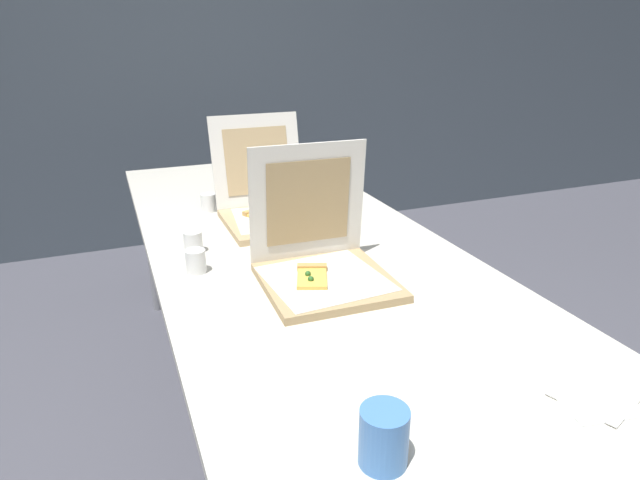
{
  "coord_description": "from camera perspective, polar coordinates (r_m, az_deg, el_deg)",
  "views": [
    {
      "loc": [
        -0.54,
        -0.93,
        1.39
      ],
      "look_at": [
        0.02,
        0.47,
        0.8
      ],
      "focal_mm": 30.44,
      "sensor_mm": 36.0,
      "label": 1
    }
  ],
  "objects": [
    {
      "name": "cup_white_far",
      "position": [
        2.11,
        -11.63,
        3.87
      ],
      "size": [
        0.06,
        0.06,
        0.07
      ],
      "primitive_type": "cylinder",
      "color": "white",
      "rests_on": "table"
    },
    {
      "name": "pizza_box_middle",
      "position": [
        1.97,
        -5.25,
        3.52
      ],
      "size": [
        0.34,
        0.42,
        0.36
      ],
      "rotation": [
        0.0,
        0.0,
        0.0
      ],
      "color": "tan",
      "rests_on": "table"
    },
    {
      "name": "napkin_pile",
      "position": [
        1.18,
        26.75,
        -14.46
      ],
      "size": [
        0.17,
        0.17,
        0.01
      ],
      "color": "white",
      "rests_on": "table"
    },
    {
      "name": "wall_back",
      "position": [
        3.76,
        -14.36,
        19.34
      ],
      "size": [
        10.0,
        0.1,
        2.6
      ],
      "primitive_type": "cube",
      "color": "#4C5660",
      "rests_on": "ground"
    },
    {
      "name": "cup_white_mid",
      "position": [
        1.72,
        -13.18,
        -0.22
      ],
      "size": [
        0.06,
        0.06,
        0.07
      ],
      "primitive_type": "cylinder",
      "color": "white",
      "rests_on": "table"
    },
    {
      "name": "pizza_box_front",
      "position": [
        1.48,
        0.22,
        -2.45
      ],
      "size": [
        0.35,
        0.35,
        0.36
      ],
      "rotation": [
        0.0,
        0.0,
        -0.03
      ],
      "color": "tan",
      "rests_on": "table"
    },
    {
      "name": "cup_printed_front",
      "position": [
        0.92,
        6.71,
        -19.86
      ],
      "size": [
        0.08,
        0.08,
        0.1
      ],
      "primitive_type": "cylinder",
      "color": "#477FCC",
      "rests_on": "table"
    },
    {
      "name": "cup_white_near_center",
      "position": [
        1.58,
        -12.93,
        -2.19
      ],
      "size": [
        0.06,
        0.06,
        0.07
      ],
      "primitive_type": "cylinder",
      "color": "white",
      "rests_on": "table"
    },
    {
      "name": "table",
      "position": [
        1.81,
        -2.67,
        -1.25
      ],
      "size": [
        0.93,
        2.36,
        0.74
      ],
      "color": "silver",
      "rests_on": "ground"
    }
  ]
}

